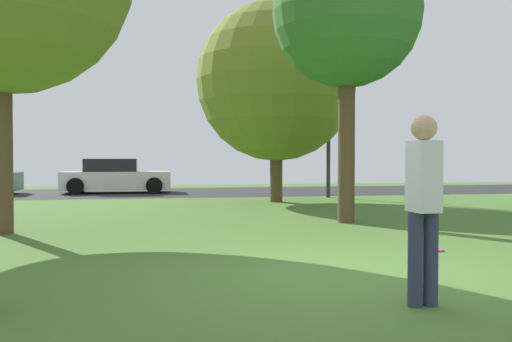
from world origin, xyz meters
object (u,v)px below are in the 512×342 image
Objects in this scene: oak_tree_center at (347,15)px; parked_car_white at (116,177)px; frisbee_disc at (434,250)px; person_bystander at (423,199)px; street_lamp_post at (328,134)px; oak_tree_left at (276,81)px.

parked_car_white is (-5.61, 11.15, -3.86)m from oak_tree_center.
frisbee_disc is at bearing -69.05° from parked_car_white.
person_bystander is 14.28m from street_lamp_post.
frisbee_disc is 0.06× the size of parked_car_white.
person_bystander is at bearing -103.60° from oak_tree_center.
person_bystander is 3.45m from frisbee_disc.
person_bystander is at bearing -96.06° from oak_tree_left.
oak_tree_left is 1.03× the size of oak_tree_center.
frisbee_disc is at bearing -88.81° from oak_tree_center.
street_lamp_post is at bearing -27.44° from parked_car_white.
oak_tree_center is 7.81m from street_lamp_post.
oak_tree_left reaches higher than parked_car_white.
oak_tree_center is at bearing -63.29° from parked_car_white.
frisbee_disc is 11.31m from street_lamp_post.
oak_tree_left is 1.52× the size of parked_car_white.
oak_tree_left is 3.13m from street_lamp_post.
oak_tree_left is at bearing -145.08° from street_lamp_post.
oak_tree_left is 5.72m from oak_tree_center.
oak_tree_left is 1.41× the size of street_lamp_post.
oak_tree_center reaches higher than frisbee_disc.
oak_tree_center reaches higher than street_lamp_post.
parked_car_white is at bearing 152.56° from street_lamp_post.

